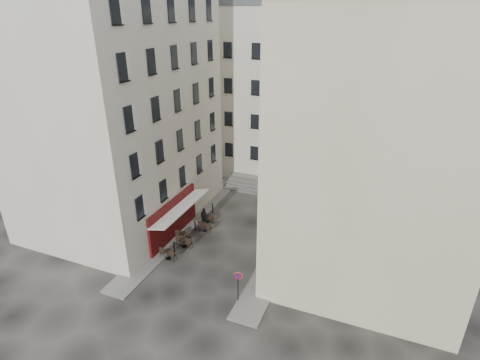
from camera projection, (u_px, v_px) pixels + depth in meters
The scene contains 18 objects.
ground at pixel (217, 254), 29.46m from camera, with size 90.00×90.00×0.00m, color black.
sidewalk_left at pixel (191, 219), 34.35m from camera, with size 2.00×22.00×0.12m, color slate.
sidewalk_right at pixel (283, 246), 30.43m from camera, with size 2.00×18.00×0.12m, color slate.
building_left at pixel (116, 105), 31.36m from camera, with size 12.20×16.20×20.60m.
building_right at pixel (378, 145), 25.02m from camera, with size 12.20×14.20×18.60m.
building_back at pixel (279, 91), 42.05m from camera, with size 18.20×10.20×18.60m.
cafe_storefront at pixel (174, 218), 31.01m from camera, with size 1.74×7.30×3.50m.
stone_steps at pixel (267, 187), 39.93m from camera, with size 9.00×3.15×0.80m.
bollard_near at pixel (174, 247), 29.50m from camera, with size 0.12×0.12×0.98m.
bollard_mid at pixel (195, 225), 32.47m from camera, with size 0.12×0.12×0.98m.
bollard_far at pixel (213, 208), 35.43m from camera, with size 0.12×0.12×0.98m.
no_parking_sign at pixel (238, 281), 23.98m from camera, with size 0.52×0.17×2.34m.
bistro_table_a at pixel (168, 254), 28.73m from camera, with size 1.37×0.64×0.96m.
bistro_table_b at pixel (184, 241), 30.21m from camera, with size 1.43×0.67×1.00m.
bistro_table_c at pixel (184, 236), 31.02m from camera, with size 1.35×0.64×0.95m.
bistro_table_d at pixel (205, 227), 32.40m from camera, with size 1.26×0.59×0.89m.
bistro_table_e at pixel (208, 217), 33.88m from camera, with size 1.22×0.57×0.86m.
pedestrian at pixel (204, 216), 33.38m from camera, with size 0.59×0.39×1.62m, color black.
Camera 1 is at (10.85, -22.00, 17.42)m, focal length 28.00 mm.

